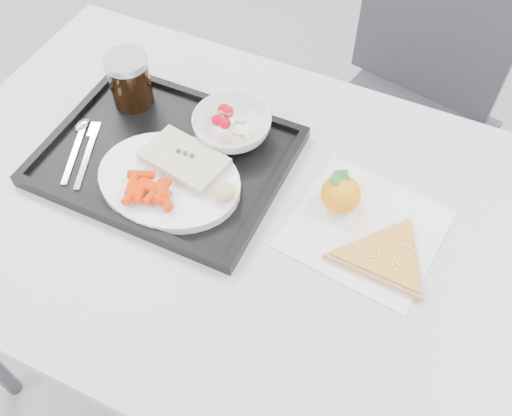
% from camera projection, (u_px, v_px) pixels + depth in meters
% --- Properties ---
extents(table, '(1.20, 0.80, 0.75)m').
position_uv_depth(table, '(235.00, 226.00, 1.09)').
color(table, '#AEAFB1').
rests_on(table, ground).
extents(chair, '(0.49, 0.49, 0.93)m').
position_uv_depth(chair, '(412.00, 96.00, 1.51)').
color(chair, '#34343A').
rests_on(chair, ground).
extents(tray, '(0.45, 0.35, 0.03)m').
position_uv_depth(tray, '(166.00, 158.00, 1.09)').
color(tray, black).
rests_on(tray, table).
extents(dinner_plate, '(0.27, 0.27, 0.02)m').
position_uv_depth(dinner_plate, '(169.00, 180.00, 1.04)').
color(dinner_plate, white).
rests_on(dinner_plate, tray).
extents(fish_fillet, '(0.16, 0.12, 0.03)m').
position_uv_depth(fish_fillet, '(184.00, 160.00, 1.04)').
color(fish_fillet, beige).
rests_on(fish_fillet, dinner_plate).
extents(bread_roll, '(0.05, 0.05, 0.03)m').
position_uv_depth(bread_roll, '(224.00, 191.00, 0.99)').
color(bread_roll, tan).
rests_on(bread_roll, dinner_plate).
extents(salad_bowl, '(0.15, 0.15, 0.05)m').
position_uv_depth(salad_bowl, '(232.00, 126.00, 1.10)').
color(salad_bowl, white).
rests_on(salad_bowl, tray).
extents(cola_glass, '(0.09, 0.09, 0.11)m').
position_uv_depth(cola_glass, '(130.00, 80.00, 1.13)').
color(cola_glass, black).
rests_on(cola_glass, tray).
extents(cutlery, '(0.11, 0.17, 0.01)m').
position_uv_depth(cutlery, '(82.00, 143.00, 1.10)').
color(cutlery, silver).
rests_on(cutlery, tray).
extents(napkin, '(0.28, 0.27, 0.00)m').
position_uv_depth(napkin, '(365.00, 229.00, 1.00)').
color(napkin, white).
rests_on(napkin, table).
extents(tangerine, '(0.08, 0.08, 0.07)m').
position_uv_depth(tangerine, '(341.00, 194.00, 1.00)').
color(tangerine, '#FF630C').
rests_on(tangerine, napkin).
extents(pizza_slice, '(0.28, 0.28, 0.02)m').
position_uv_depth(pizza_slice, '(385.00, 257.00, 0.96)').
color(pizza_slice, tan).
rests_on(pizza_slice, napkin).
extents(carrot_pile, '(0.11, 0.08, 0.03)m').
position_uv_depth(carrot_pile, '(150.00, 190.00, 0.99)').
color(carrot_pile, '#EA2F03').
rests_on(carrot_pile, dinner_plate).
extents(salad_contents, '(0.10, 0.07, 0.03)m').
position_uv_depth(salad_contents, '(237.00, 126.00, 1.08)').
color(salad_contents, red).
rests_on(salad_contents, salad_bowl).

